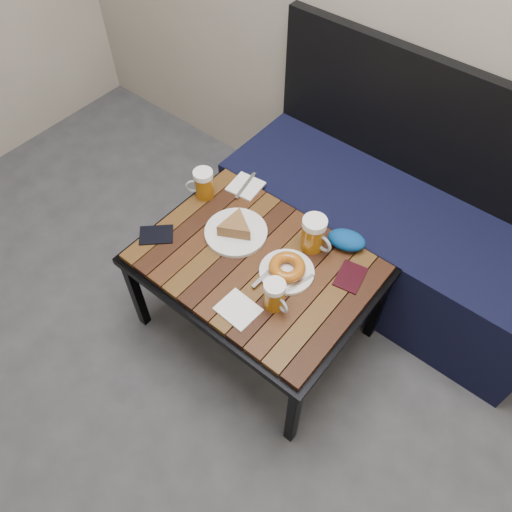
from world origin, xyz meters
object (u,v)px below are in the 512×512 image
Objects in this scene: bench at (387,233)px; passport_burgundy at (350,277)px; plate_bagel at (287,269)px; cafe_table at (256,268)px; plate_pie at (236,229)px; beer_mug_right at (275,295)px; passport_navy at (156,235)px; beer_mug_left at (203,184)px; beer_mug_centre at (314,234)px; knit_pouch at (347,240)px.

passport_burgundy is (0.05, -0.43, 0.20)m from bench.
plate_bagel is 2.06× the size of passport_burgundy.
cafe_table is 0.16m from plate_pie.
beer_mug_right is 0.53m from passport_navy.
passport_navy is (-0.60, -0.72, 0.20)m from bench.
bench is 11.47× the size of beer_mug_left.
knit_pouch is (0.09, 0.08, -0.04)m from beer_mug_centre.
plate_pie reaches higher than plate_bagel.
knit_pouch is at bearing 68.54° from plate_bagel.
cafe_table is at bearing -20.49° from plate_pie.
passport_navy and passport_burgundy have the same top height.
beer_mug_right is 0.37m from knit_pouch.
cafe_table is 0.24m from beer_mug_centre.
beer_mug_left is 0.88× the size of knit_pouch.
bench reaches higher than cafe_table.
bench is at bearing 54.11° from plate_pie.
beer_mug_centre is 0.29m from beer_mug_right.
beer_mug_centre is 0.60× the size of plate_pie.
plate_pie is (-0.25, -0.13, -0.04)m from beer_mug_centre.
beer_mug_centre reaches higher than cafe_table.
beer_mug_centre is (0.48, 0.06, 0.01)m from beer_mug_left.
beer_mug_left reaches higher than cafe_table.
cafe_table is at bearing 162.41° from beer_mug_right.
plate_bagel is (-0.05, 0.13, -0.04)m from beer_mug_right.
plate_bagel is 0.22m from passport_burgundy.
passport_navy is 0.72m from passport_burgundy.
plate_bagel reaches higher than passport_burgundy.
beer_mug_left is 0.49m from plate_bagel.
beer_mug_right is at bearing -32.46° from cafe_table.
plate_pie is 1.92× the size of passport_burgundy.
beer_mug_centre is 0.29m from plate_pie.
beer_mug_centre reaches higher than knit_pouch.
plate_pie is at bearing -148.77° from knit_pouch.
beer_mug_centre reaches higher than passport_navy.
plate_pie reaches higher than knit_pouch.
beer_mug_left is (-0.61, -0.45, 0.26)m from bench.
beer_mug_left is at bearing 171.38° from passport_burgundy.
bench reaches higher than passport_burgundy.
plate_bagel is at bearing -5.62° from plate_pie.
beer_mug_left reaches higher than passport_navy.
beer_mug_left is at bearing 136.78° from passport_navy.
passport_burgundy is (0.66, 0.29, -0.00)m from passport_navy.
beer_mug_right reaches higher than knit_pouch.
knit_pouch is (-0.04, -0.32, 0.23)m from bench.
beer_mug_right is at bearing -27.30° from plate_pie.
beer_mug_left is 1.05× the size of beer_mug_right.
plate_pie is 0.93× the size of plate_bagel.
beer_mug_centre is at bearing 114.01° from beer_mug_right.
passport_burgundy is at bearing -50.40° from knit_pouch.
knit_pouch is at bearing 152.10° from beer_mug_left.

